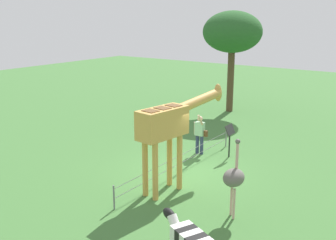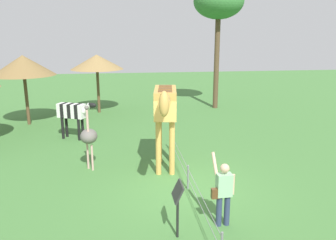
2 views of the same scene
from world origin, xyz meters
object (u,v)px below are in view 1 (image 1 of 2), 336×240
at_px(tree_northeast, 232,33).
at_px(info_sign, 230,134).
at_px(giraffe, 170,125).
at_px(ostrich, 234,178).
at_px(visitor, 200,132).

xyz_separation_m(tree_northeast, info_sign, (-7.04, -3.55, -3.55)).
bearing_deg(giraffe, tree_northeast, 17.12).
xyz_separation_m(giraffe, tree_northeast, (10.84, 3.34, 2.33)).
bearing_deg(ostrich, tree_northeast, 27.22).
xyz_separation_m(visitor, info_sign, (0.35, -1.15, 0.05)).
xyz_separation_m(visitor, tree_northeast, (7.39, 2.40, 3.60)).
bearing_deg(info_sign, giraffe, 176.88).
relative_size(giraffe, visitor, 2.22).
distance_m(giraffe, visitor, 3.79).
relative_size(giraffe, tree_northeast, 0.68).
relative_size(giraffe, ostrich, 1.72).
bearing_deg(info_sign, ostrich, -152.02).
bearing_deg(giraffe, ostrich, -101.53).
height_order(giraffe, visitor, giraffe).
distance_m(ostrich, tree_northeast, 13.19).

